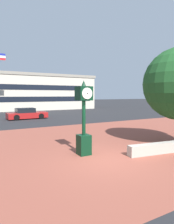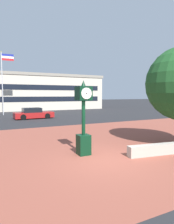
# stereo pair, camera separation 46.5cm
# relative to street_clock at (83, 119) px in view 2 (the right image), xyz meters

# --- Properties ---
(ground_plane) EXTENTS (200.00, 200.00, 0.00)m
(ground_plane) POSITION_rel_street_clock_xyz_m (0.59, -1.06, -1.67)
(ground_plane) COLOR #262628
(plaza_brick_paving) EXTENTS (44.00, 13.76, 0.01)m
(plaza_brick_paving) POSITION_rel_street_clock_xyz_m (0.59, 1.82, -1.67)
(plaza_brick_paving) COLOR brown
(plaza_brick_paving) RESTS_ON ground
(planter_wall) EXTENTS (3.22, 0.87, 0.50)m
(planter_wall) POSITION_rel_street_clock_xyz_m (3.20, -1.56, -1.42)
(planter_wall) COLOR #ADA393
(planter_wall) RESTS_ON ground
(street_clock) EXTENTS (0.64, 0.76, 3.47)m
(street_clock) POSITION_rel_street_clock_xyz_m (0.00, 0.00, 0.00)
(street_clock) COLOR black
(street_clock) RESTS_ON ground
(car_street_mid) EXTENTS (4.60, 2.01, 1.28)m
(car_street_mid) POSITION_rel_street_clock_xyz_m (0.70, 15.52, -1.10)
(car_street_mid) COLOR maroon
(car_street_mid) RESTS_ON ground
(flagpole_secondary) EXTENTS (1.68, 0.14, 8.79)m
(flagpole_secondary) POSITION_rel_street_clock_xyz_m (-2.06, 21.95, 3.51)
(flagpole_secondary) COLOR silver
(flagpole_secondary) RESTS_ON ground
(civic_building) EXTENTS (21.75, 11.31, 6.71)m
(civic_building) POSITION_rel_street_clock_xyz_m (6.16, 32.47, 1.69)
(civic_building) COLOR beige
(civic_building) RESTS_ON ground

